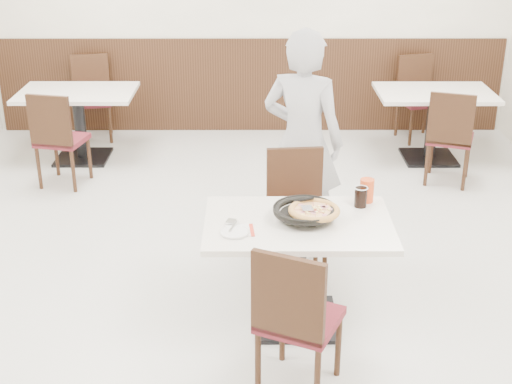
{
  "coord_description": "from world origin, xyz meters",
  "views": [
    {
      "loc": [
        0.05,
        -4.72,
        2.73
      ],
      "look_at": [
        0.06,
        -0.3,
        0.81
      ],
      "focal_mm": 50.0,
      "sensor_mm": 36.0,
      "label": 1
    }
  ],
  "objects_px": {
    "bg_chair_left_far": "(92,99)",
    "red_cup": "(367,190)",
    "chair_far": "(298,217)",
    "main_table": "(297,273)",
    "cola_glass": "(361,197)",
    "chair_near": "(300,316)",
    "diner_person": "(303,142)",
    "bg_chair_right_near": "(450,136)",
    "pizza": "(314,213)",
    "pizza_pan": "(305,214)",
    "bg_table_right": "(432,126)",
    "bg_chair_right_far": "(420,99)",
    "side_plate": "(235,232)",
    "bg_table_left": "(80,125)",
    "bg_chair_left_near": "(62,138)"
  },
  "relations": [
    {
      "from": "chair_far",
      "to": "bg_chair_right_near",
      "type": "relative_size",
      "value": 1.0
    },
    {
      "from": "main_table",
      "to": "red_cup",
      "type": "height_order",
      "value": "red_cup"
    },
    {
      "from": "pizza",
      "to": "side_plate",
      "type": "height_order",
      "value": "pizza"
    },
    {
      "from": "main_table",
      "to": "chair_far",
      "type": "distance_m",
      "value": 0.65
    },
    {
      "from": "bg_chair_left_far",
      "to": "red_cup",
      "type": "bearing_deg",
      "value": 116.25
    },
    {
      "from": "red_cup",
      "to": "pizza_pan",
      "type": "bearing_deg",
      "value": -146.37
    },
    {
      "from": "bg_chair_left_far",
      "to": "main_table",
      "type": "bearing_deg",
      "value": 108.66
    },
    {
      "from": "pizza",
      "to": "bg_chair_right_near",
      "type": "bearing_deg",
      "value": 58.31
    },
    {
      "from": "bg_table_left",
      "to": "bg_table_right",
      "type": "relative_size",
      "value": 1.0
    },
    {
      "from": "main_table",
      "to": "chair_near",
      "type": "xyz_separation_m",
      "value": [
        -0.02,
        -0.66,
        0.1
      ]
    },
    {
      "from": "diner_person",
      "to": "bg_chair_right_near",
      "type": "relative_size",
      "value": 1.87
    },
    {
      "from": "pizza_pan",
      "to": "bg_chair_left_far",
      "type": "bearing_deg",
      "value": 120.07
    },
    {
      "from": "diner_person",
      "to": "bg_table_right",
      "type": "xyz_separation_m",
      "value": [
        1.51,
        1.96,
        -0.51
      ]
    },
    {
      "from": "main_table",
      "to": "red_cup",
      "type": "relative_size",
      "value": 7.5
    },
    {
      "from": "bg_chair_left_far",
      "to": "bg_table_right",
      "type": "xyz_separation_m",
      "value": [
        3.74,
        -0.67,
        -0.1
      ]
    },
    {
      "from": "cola_glass",
      "to": "bg_table_left",
      "type": "relative_size",
      "value": 0.11
    },
    {
      "from": "bg_table_left",
      "to": "bg_chair_right_near",
      "type": "height_order",
      "value": "bg_chair_right_near"
    },
    {
      "from": "main_table",
      "to": "diner_person",
      "type": "bearing_deg",
      "value": 85.2
    },
    {
      "from": "pizza",
      "to": "bg_chair_left_near",
      "type": "xyz_separation_m",
      "value": [
        -2.24,
        2.43,
        -0.34
      ]
    },
    {
      "from": "bg_table_right",
      "to": "bg_chair_right_far",
      "type": "xyz_separation_m",
      "value": [
        0.0,
        0.65,
        0.1
      ]
    },
    {
      "from": "bg_table_left",
      "to": "bg_chair_left_far",
      "type": "distance_m",
      "value": 0.66
    },
    {
      "from": "red_cup",
      "to": "cola_glass",
      "type": "bearing_deg",
      "value": -121.44
    },
    {
      "from": "pizza_pan",
      "to": "pizza",
      "type": "distance_m",
      "value": 0.07
    },
    {
      "from": "cola_glass",
      "to": "bg_chair_left_far",
      "type": "height_order",
      "value": "bg_chair_left_far"
    },
    {
      "from": "pizza",
      "to": "bg_chair_left_far",
      "type": "distance_m",
      "value": 4.4
    },
    {
      "from": "main_table",
      "to": "diner_person",
      "type": "relative_size",
      "value": 0.68
    },
    {
      "from": "red_cup",
      "to": "bg_chair_right_far",
      "type": "distance_m",
      "value": 3.64
    },
    {
      "from": "pizza_pan",
      "to": "diner_person",
      "type": "xyz_separation_m",
      "value": [
        0.06,
        1.12,
        0.09
      ]
    },
    {
      "from": "pizza",
      "to": "bg_chair_left_near",
      "type": "distance_m",
      "value": 3.33
    },
    {
      "from": "red_cup",
      "to": "bg_chair_right_far",
      "type": "bearing_deg",
      "value": 71.87
    },
    {
      "from": "bg_chair_left_far",
      "to": "bg_chair_right_near",
      "type": "bearing_deg",
      "value": 150.13
    },
    {
      "from": "main_table",
      "to": "bg_chair_left_near",
      "type": "bearing_deg",
      "value": 131.38
    },
    {
      "from": "chair_far",
      "to": "pizza",
      "type": "xyz_separation_m",
      "value": [
        0.06,
        -0.64,
        0.34
      ]
    },
    {
      "from": "pizza_pan",
      "to": "chair_far",
      "type": "bearing_deg",
      "value": 90.37
    },
    {
      "from": "bg_chair_right_far",
      "to": "diner_person",
      "type": "bearing_deg",
      "value": 44.71
    },
    {
      "from": "chair_far",
      "to": "side_plate",
      "type": "bearing_deg",
      "value": 56.26
    },
    {
      "from": "chair_far",
      "to": "red_cup",
      "type": "height_order",
      "value": "chair_far"
    },
    {
      "from": "main_table",
      "to": "red_cup",
      "type": "bearing_deg",
      "value": 33.61
    },
    {
      "from": "cola_glass",
      "to": "bg_chair_right_near",
      "type": "xyz_separation_m",
      "value": [
        1.2,
        2.25,
        -0.34
      ]
    },
    {
      "from": "cola_glass",
      "to": "red_cup",
      "type": "distance_m",
      "value": 0.1
    },
    {
      "from": "side_plate",
      "to": "diner_person",
      "type": "xyz_separation_m",
      "value": [
        0.5,
        1.32,
        0.13
      ]
    },
    {
      "from": "bg_chair_left_near",
      "to": "bg_chair_left_far",
      "type": "distance_m",
      "value": 1.35
    },
    {
      "from": "side_plate",
      "to": "bg_chair_right_near",
      "type": "distance_m",
      "value": 3.35
    },
    {
      "from": "chair_near",
      "to": "side_plate",
      "type": "height_order",
      "value": "chair_near"
    },
    {
      "from": "side_plate",
      "to": "cola_glass",
      "type": "bearing_deg",
      "value": 25.84
    },
    {
      "from": "pizza",
      "to": "chair_near",
      "type": "bearing_deg",
      "value": -100.29
    },
    {
      "from": "diner_person",
      "to": "bg_table_right",
      "type": "relative_size",
      "value": 1.48
    },
    {
      "from": "side_plate",
      "to": "bg_chair_left_near",
      "type": "xyz_separation_m",
      "value": [
        -1.74,
        2.61,
        -0.28
      ]
    },
    {
      "from": "cola_glass",
      "to": "bg_chair_left_far",
      "type": "bearing_deg",
      "value": 125.81
    },
    {
      "from": "main_table",
      "to": "cola_glass",
      "type": "height_order",
      "value": "cola_glass"
    }
  ]
}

